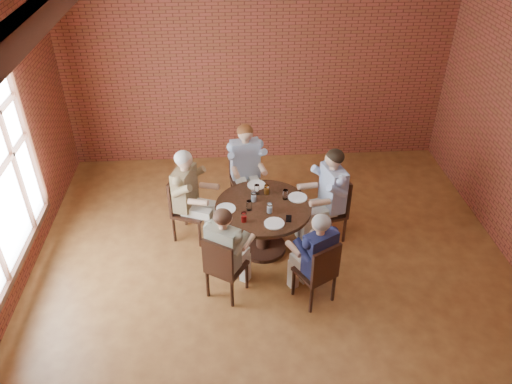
{
  "coord_description": "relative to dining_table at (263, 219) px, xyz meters",
  "views": [
    {
      "loc": [
        -0.57,
        -4.52,
        4.65
      ],
      "look_at": [
        -0.19,
        1.0,
        0.89
      ],
      "focal_mm": 35.0,
      "sensor_mm": 36.0,
      "label": 1
    }
  ],
  "objects": [
    {
      "name": "chair_b",
      "position": [
        -0.19,
        1.17,
        -0.01
      ],
      "size": [
        0.52,
        0.52,
        0.97
      ],
      "rotation": [
        0.0,
        0.0,
        0.16
      ],
      "color": "#341911",
      "rests_on": "floor"
    },
    {
      "name": "diner_c",
      "position": [
        -1.0,
        0.38,
        0.17
      ],
      "size": [
        0.85,
        0.77,
        1.39
      ],
      "primitive_type": null,
      "rotation": [
        0.0,
        0.0,
        1.21
      ],
      "color": "brown",
      "rests_on": "floor"
    },
    {
      "name": "diner_e",
      "position": [
        0.55,
        -0.97,
        0.12
      ],
      "size": [
        0.76,
        0.8,
        1.31
      ],
      "primitive_type": null,
      "rotation": [
        0.0,
        0.0,
        3.66
      ],
      "color": "#181D45",
      "rests_on": "floor"
    },
    {
      "name": "floor",
      "position": [
        0.1,
        -0.87,
        -0.53
      ],
      "size": [
        7.0,
        7.0,
        0.0
      ],
      "primitive_type": "plane",
      "color": "#9C6430",
      "rests_on": "ground"
    },
    {
      "name": "chair_a",
      "position": [
        1.02,
        0.26,
        0.0
      ],
      "size": [
        0.57,
        0.57,
        0.99
      ],
      "rotation": [
        0.0,
        0.0,
        -1.32
      ],
      "color": "#341911",
      "rests_on": "floor"
    },
    {
      "name": "chair_c",
      "position": [
        -1.09,
        0.41,
        -0.01
      ],
      "size": [
        0.59,
        0.59,
        0.97
      ],
      "rotation": [
        0.0,
        0.0,
        1.21
      ],
      "color": "#341911",
      "rests_on": "floor"
    },
    {
      "name": "ceiling_beam",
      "position": [
        -2.35,
        -0.87,
        2.74
      ],
      "size": [
        0.22,
        6.9,
        0.26
      ],
      "primitive_type": "cube",
      "color": "#341911",
      "rests_on": "ceiling"
    },
    {
      "name": "diner_a",
      "position": [
        0.92,
        0.23,
        0.18
      ],
      "size": [
        0.84,
        0.74,
        1.42
      ],
      "primitive_type": null,
      "rotation": [
        0.0,
        0.0,
        -1.32
      ],
      "color": "#3B5A9B",
      "rests_on": "floor"
    },
    {
      "name": "plate_a",
      "position": [
        0.48,
        0.15,
        0.23
      ],
      "size": [
        0.26,
        0.26,
        0.01
      ],
      "primitive_type": "cylinder",
      "color": "white",
      "rests_on": "dining_table"
    },
    {
      "name": "glass_e",
      "position": [
        -0.19,
        -0.07,
        0.29
      ],
      "size": [
        0.07,
        0.07,
        0.14
      ],
      "primitive_type": "cylinder",
      "color": "white",
      "rests_on": "dining_table"
    },
    {
      "name": "glass_d",
      "position": [
        -0.12,
        0.12,
        0.29
      ],
      "size": [
        0.07,
        0.07,
        0.14
      ],
      "primitive_type": "cylinder",
      "color": "white",
      "rests_on": "dining_table"
    },
    {
      "name": "glass_b",
      "position": [
        0.07,
        0.28,
        0.29
      ],
      "size": [
        0.07,
        0.07,
        0.14
      ],
      "primitive_type": "cylinder",
      "color": "white",
      "rests_on": "dining_table"
    },
    {
      "name": "glass_c",
      "position": [
        -0.07,
        0.3,
        0.29
      ],
      "size": [
        0.07,
        0.07,
        0.14
      ],
      "primitive_type": "cylinder",
      "color": "white",
      "rests_on": "dining_table"
    },
    {
      "name": "smartphone",
      "position": [
        0.3,
        -0.31,
        0.23
      ],
      "size": [
        0.09,
        0.15,
        0.01
      ],
      "primitive_type": "cube",
      "rotation": [
        0.0,
        0.0,
        -0.17
      ],
      "color": "black",
      "rests_on": "dining_table"
    },
    {
      "name": "glass_g",
      "position": [
        0.07,
        -0.15,
        0.29
      ],
      "size": [
        0.07,
        0.07,
        0.14
      ],
      "primitive_type": "cylinder",
      "color": "white",
      "rests_on": "dining_table"
    },
    {
      "name": "wall_back",
      "position": [
        0.1,
        2.63,
        1.17
      ],
      "size": [
        7.0,
        0.0,
        7.0
      ],
      "primitive_type": "plane",
      "rotation": [
        1.57,
        0.0,
        0.0
      ],
      "color": "brown",
      "rests_on": "ground"
    },
    {
      "name": "plate_c",
      "position": [
        -0.5,
        -0.04,
        0.23
      ],
      "size": [
        0.26,
        0.26,
        0.01
      ],
      "primitive_type": "cylinder",
      "color": "white",
      "rests_on": "dining_table"
    },
    {
      "name": "chair_d",
      "position": [
        -0.56,
        -0.88,
        -0.02
      ],
      "size": [
        0.58,
        0.58,
        0.93
      ],
      "rotation": [
        0.0,
        0.0,
        2.57
      ],
      "color": "#341911",
      "rests_on": "floor"
    },
    {
      "name": "diner_d",
      "position": [
        -0.52,
        -0.81,
        0.13
      ],
      "size": [
        0.78,
        0.82,
        1.32
      ],
      "primitive_type": null,
      "rotation": [
        0.0,
        0.0,
        2.57
      ],
      "color": "gray",
      "rests_on": "floor"
    },
    {
      "name": "dining_table",
      "position": [
        0.0,
        0.0,
        0.0
      ],
      "size": [
        1.3,
        1.3,
        0.75
      ],
      "color": "#341911",
      "rests_on": "floor"
    },
    {
      "name": "plate_b",
      "position": [
        -0.06,
        0.51,
        0.23
      ],
      "size": [
        0.26,
        0.26,
        0.01
      ],
      "primitive_type": "cylinder",
      "color": "white",
      "rests_on": "dining_table"
    },
    {
      "name": "glass_f",
      "position": [
        -0.27,
        -0.33,
        0.29
      ],
      "size": [
        0.07,
        0.07,
        0.14
      ],
      "primitive_type": "cylinder",
      "color": "white",
      "rests_on": "dining_table"
    },
    {
      "name": "glass_a",
      "position": [
        0.31,
        0.14,
        0.29
      ],
      "size": [
        0.07,
        0.07,
        0.14
      ],
      "primitive_type": "cylinder",
      "color": "white",
      "rests_on": "dining_table"
    },
    {
      "name": "plate_d",
      "position": [
        0.11,
        -0.4,
        0.23
      ],
      "size": [
        0.26,
        0.26,
        0.01
      ],
      "primitive_type": "cylinder",
      "color": "white",
      "rests_on": "dining_table"
    },
    {
      "name": "diner_b",
      "position": [
        -0.17,
        1.08,
        0.17
      ],
      "size": [
        0.66,
        0.77,
        1.39
      ],
      "primitive_type": null,
      "rotation": [
        0.0,
        0.0,
        0.16
      ],
      "color": "#96A6C0",
      "rests_on": "floor"
    },
    {
      "name": "ceiling",
      "position": [
        0.1,
        -0.87,
        2.87
      ],
      "size": [
        7.0,
        7.0,
        0.0
      ],
      "primitive_type": "plane",
      "rotation": [
        3.14,
        0.0,
        0.0
      ],
      "color": "silver",
      "rests_on": "wall_back"
    },
    {
      "name": "chair_e",
      "position": [
        0.59,
        -1.05,
        -0.03
      ],
      "size": [
        0.56,
        0.56,
        0.92
      ],
      "rotation": [
        0.0,
        0.0,
        3.66
      ],
      "color": "#341911",
      "rests_on": "floor"
    }
  ]
}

